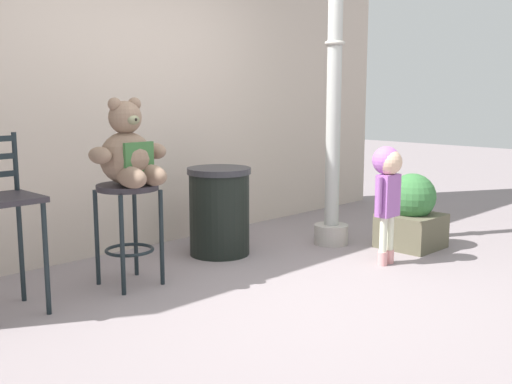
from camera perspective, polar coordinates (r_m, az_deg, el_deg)
The scene contains 9 objects.
ground_plane at distance 4.27m, azimuth 2.98°, elevation -9.56°, with size 24.00×24.00×0.00m, color gray.
building_wall at distance 5.58m, azimuth -12.59°, elevation 13.13°, with size 6.99×0.30×3.55m, color beige.
bar_stool_with_teddy at distance 4.46m, azimuth -11.79°, elevation -1.82°, with size 0.44×0.44×0.73m.
teddy_bear at distance 4.37m, azimuth -11.75°, elevation 3.55°, with size 0.58×0.52×0.61m.
child_walking at distance 4.98m, azimuth 12.13°, elevation 1.16°, with size 0.30×0.24×0.96m.
trash_bin at distance 5.24m, azimuth -3.43°, elevation -1.77°, with size 0.54×0.54×0.75m.
lamppost at distance 5.53m, azimuth 7.23°, elevation 7.97°, with size 0.31×0.31×3.13m.
bar_chair_empty at distance 4.08m, azimuth -22.65°, elevation -1.52°, with size 0.42×0.42×1.13m.
planter_with_shrub at distance 5.64m, azimuth 14.27°, elevation -1.98°, with size 0.49×0.49×0.67m.
Camera 1 is at (-3.02, -2.69, 1.38)m, focal length 43.03 mm.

